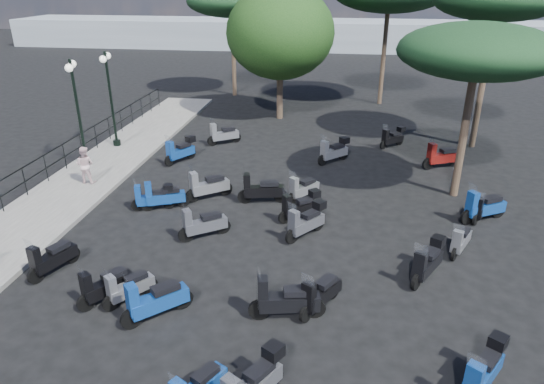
# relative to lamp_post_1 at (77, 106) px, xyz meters

# --- Properties ---
(ground) EXTENTS (120.00, 120.00, 0.00)m
(ground) POSITION_rel_lamp_post_1_xyz_m (7.22, -5.46, -2.69)
(ground) COLOR black
(ground) RESTS_ON ground
(sidewalk) EXTENTS (3.00, 30.00, 0.15)m
(sidewalk) POSITION_rel_lamp_post_1_xyz_m (0.72, -2.46, -2.61)
(sidewalk) COLOR #64615F
(sidewalk) RESTS_ON ground
(railing) EXTENTS (0.04, 26.04, 1.10)m
(railing) POSITION_rel_lamp_post_1_xyz_m (-0.58, -2.66, -1.79)
(railing) COLOR black
(railing) RESTS_ON sidewalk
(lamp_post_1) EXTENTS (0.69, 1.24, 4.45)m
(lamp_post_1) POSITION_rel_lamp_post_1_xyz_m (0.00, 0.00, 0.00)
(lamp_post_1) COLOR black
(lamp_post_1) RESTS_ON sidewalk
(lamp_post_2) EXTENTS (0.56, 1.26, 4.38)m
(lamp_post_2) POSITION_rel_lamp_post_1_xyz_m (0.17, 2.64, -0.04)
(lamp_post_2) COLOR black
(lamp_post_2) RESTS_ON sidewalk
(pedestrian_far) EXTENTS (0.72, 0.57, 1.47)m
(pedestrian_far) POSITION_rel_lamp_post_1_xyz_m (1.02, -1.87, -1.80)
(pedestrian_far) COLOR beige
(pedestrian_far) RESTS_ON sidewalk
(scooter_1) EXTENTS (1.01, 1.25, 1.21)m
(scooter_1) POSITION_rel_lamp_post_1_xyz_m (5.73, -8.70, -2.27)
(scooter_1) COLOR black
(scooter_1) RESTS_ON ground
(scooter_2) EXTENTS (0.81, 1.60, 1.33)m
(scooter_2) POSITION_rel_lamp_post_1_xyz_m (3.10, -7.77, -2.22)
(scooter_2) COLOR black
(scooter_2) RESTS_ON ground
(scooter_3) EXTENTS (1.59, 0.88, 1.35)m
(scooter_3) POSITION_rel_lamp_post_1_xyz_m (4.72, -3.42, -2.22)
(scooter_3) COLOR black
(scooter_3) RESTS_ON ground
(scooter_4) EXTENTS (1.06, 1.56, 1.38)m
(scooter_4) POSITION_rel_lamp_post_1_xyz_m (3.80, 1.26, -2.17)
(scooter_4) COLOR black
(scooter_4) RESTS_ON ground
(scooter_6) EXTENTS (1.08, 1.38, 1.31)m
(scooter_6) POSITION_rel_lamp_post_1_xyz_m (5.16, -8.76, -2.23)
(scooter_6) COLOR black
(scooter_6) RESTS_ON ground
(scooter_7) EXTENTS (1.41, 1.35, 1.46)m
(scooter_7) POSITION_rel_lamp_post_1_xyz_m (6.64, -9.23, -2.18)
(scooter_7) COLOR black
(scooter_7) RESTS_ON ground
(scooter_8) EXTENTS (1.48, 0.73, 1.22)m
(scooter_8) POSITION_rel_lamp_post_1_xyz_m (4.39, -3.53, -2.23)
(scooter_8) COLOR black
(scooter_8) RESTS_ON ground
(scooter_9) EXTENTS (1.52, 1.21, 1.45)m
(scooter_9) POSITION_rel_lamp_post_1_xyz_m (6.04, -2.35, -2.18)
(scooter_9) COLOR black
(scooter_9) RESTS_ON ground
(scooter_10) EXTENTS (1.49, 1.10, 1.38)m
(scooter_10) POSITION_rel_lamp_post_1_xyz_m (5.08, 3.99, -2.21)
(scooter_10) COLOR black
(scooter_10) RESTS_ON ground
(scooter_12) EXTENTS (1.85, 0.68, 1.49)m
(scooter_12) POSITION_rel_lamp_post_1_xyz_m (9.71, -8.76, -2.17)
(scooter_12) COLOR black
(scooter_12) RESTS_ON ground
(scooter_13) EXTENTS (1.47, 1.10, 1.37)m
(scooter_13) POSITION_rel_lamp_post_1_xyz_m (6.68, -5.23, -2.21)
(scooter_13) COLOR black
(scooter_13) RESTS_ON ground
(scooter_14) EXTENTS (1.81, 0.70, 1.46)m
(scooter_14) POSITION_rel_lamp_post_1_xyz_m (8.05, -2.40, -2.18)
(scooter_14) COLOR black
(scooter_14) RESTS_ON ground
(scooter_15) EXTENTS (1.10, 1.33, 1.30)m
(scooter_15) POSITION_rel_lamp_post_1_xyz_m (9.51, -1.96, -2.24)
(scooter_15) COLOR black
(scooter_15) RESTS_ON ground
(scooter_16) EXTENTS (1.35, 1.35, 1.39)m
(scooter_16) POSITION_rel_lamp_post_1_xyz_m (10.51, 2.21, -2.17)
(scooter_16) COLOR black
(scooter_16) RESTS_ON ground
(scooter_18) EXTENTS (0.98, 1.49, 1.33)m
(scooter_18) POSITION_rel_lamp_post_1_xyz_m (10.51, -8.33, -2.23)
(scooter_18) COLOR black
(scooter_18) RESTS_ON ground
(scooter_19) EXTENTS (1.04, 1.55, 1.37)m
(scooter_19) POSITION_rel_lamp_post_1_xyz_m (13.30, -6.53, -2.17)
(scooter_19) COLOR black
(scooter_19) RESTS_ON ground
(scooter_20) EXTENTS (1.20, 1.46, 1.38)m
(scooter_20) POSITION_rel_lamp_post_1_xyz_m (9.86, -4.65, -2.17)
(scooter_20) COLOR black
(scooter_20) RESTS_ON ground
(scooter_21) EXTENTS (1.36, 1.11, 1.28)m
(scooter_21) POSITION_rel_lamp_post_1_xyz_m (9.56, -3.52, -2.20)
(scooter_21) COLOR black
(scooter_21) RESTS_ON ground
(scooter_22) EXTENTS (1.23, 1.16, 1.23)m
(scooter_22) POSITION_rel_lamp_post_1_xyz_m (13.24, 4.74, -2.23)
(scooter_22) COLOR black
(scooter_22) RESTS_ON ground
(scooter_23) EXTENTS (1.10, 1.47, 1.34)m
(scooter_23) POSITION_rel_lamp_post_1_xyz_m (13.82, -10.44, -2.18)
(scooter_23) COLOR black
(scooter_23) RESTS_ON ground
(scooter_24) EXTENTS (0.82, 1.36, 1.18)m
(scooter_24) POSITION_rel_lamp_post_1_xyz_m (14.47, -5.00, -2.28)
(scooter_24) COLOR black
(scooter_24) RESTS_ON ground
(scooter_25) EXTENTS (0.87, 1.36, 1.20)m
(scooter_25) POSITION_rel_lamp_post_1_xyz_m (15.61, -2.63, -2.27)
(scooter_25) COLOR black
(scooter_25) RESTS_ON ground
(scooter_26) EXTENTS (1.66, 1.07, 1.47)m
(scooter_26) POSITION_rel_lamp_post_1_xyz_m (15.64, -2.73, -2.18)
(scooter_26) COLOR black
(scooter_26) RESTS_ON ground
(scooter_27) EXTENTS (1.72, 0.97, 1.47)m
(scooter_27) POSITION_rel_lamp_post_1_xyz_m (15.10, 2.20, -2.18)
(scooter_27) COLOR black
(scooter_27) RESTS_ON ground
(broadleaf_tree) EXTENTS (5.91, 5.91, 7.28)m
(broadleaf_tree) POSITION_rel_lamp_post_1_xyz_m (7.17, 9.14, 2.07)
(broadleaf_tree) COLOR #38281E
(broadleaf_tree) RESTS_ON ground
(pine_2) EXTENTS (5.84, 5.84, 7.12)m
(pine_2) POSITION_rel_lamp_post_1_xyz_m (3.29, 14.60, 3.39)
(pine_2) COLOR #38281E
(pine_2) RESTS_ON ground
(pine_3) EXTENTS (5.36, 5.36, 6.24)m
(pine_3) POSITION_rel_lamp_post_1_xyz_m (15.14, -0.65, 2.59)
(pine_3) COLOR #38281E
(pine_3) RESTS_ON ground
(distant_hills) EXTENTS (70.00, 8.00, 3.00)m
(distant_hills) POSITION_rel_lamp_post_1_xyz_m (7.22, 39.54, -1.19)
(distant_hills) COLOR gray
(distant_hills) RESTS_ON ground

